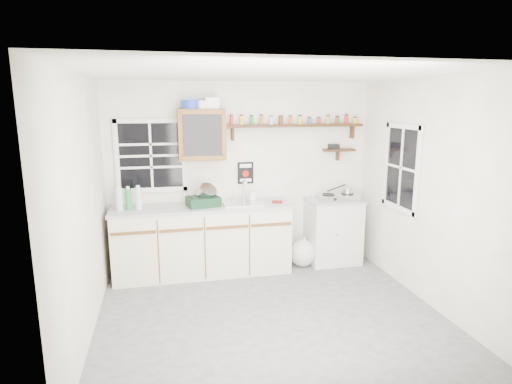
{
  "coord_description": "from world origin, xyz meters",
  "views": [
    {
      "loc": [
        -1.06,
        -4.1,
        2.23
      ],
      "look_at": [
        -0.03,
        0.55,
        1.23
      ],
      "focal_mm": 30.0,
      "sensor_mm": 36.0,
      "label": 1
    }
  ],
  "objects_px": {
    "upper_cabinet": "(202,134)",
    "hotplate": "(338,197)",
    "right_cabinet": "(333,230)",
    "dish_rack": "(204,199)",
    "spice_shelf": "(295,125)",
    "main_cabinet": "(203,239)"
  },
  "relations": [
    {
      "from": "spice_shelf",
      "to": "main_cabinet",
      "type": "bearing_deg",
      "value": -170.75
    },
    {
      "from": "dish_rack",
      "to": "upper_cabinet",
      "type": "bearing_deg",
      "value": 78.04
    },
    {
      "from": "right_cabinet",
      "to": "upper_cabinet",
      "type": "distance_m",
      "value": 2.26
    },
    {
      "from": "upper_cabinet",
      "to": "dish_rack",
      "type": "xyz_separation_m",
      "value": [
        -0.0,
        -0.17,
        -0.81
      ]
    },
    {
      "from": "right_cabinet",
      "to": "main_cabinet",
      "type": "bearing_deg",
      "value": -179.21
    },
    {
      "from": "upper_cabinet",
      "to": "hotplate",
      "type": "height_order",
      "value": "upper_cabinet"
    },
    {
      "from": "main_cabinet",
      "to": "right_cabinet",
      "type": "distance_m",
      "value": 1.84
    },
    {
      "from": "right_cabinet",
      "to": "hotplate",
      "type": "distance_m",
      "value": 0.49
    },
    {
      "from": "main_cabinet",
      "to": "dish_rack",
      "type": "distance_m",
      "value": 0.56
    },
    {
      "from": "main_cabinet",
      "to": "hotplate",
      "type": "relative_size",
      "value": 3.89
    },
    {
      "from": "right_cabinet",
      "to": "dish_rack",
      "type": "bearing_deg",
      "value": -178.34
    },
    {
      "from": "spice_shelf",
      "to": "dish_rack",
      "type": "xyz_separation_m",
      "value": [
        -1.27,
        -0.24,
        -0.92
      ]
    },
    {
      "from": "right_cabinet",
      "to": "hotplate",
      "type": "bearing_deg",
      "value": -22.86
    },
    {
      "from": "right_cabinet",
      "to": "spice_shelf",
      "type": "height_order",
      "value": "spice_shelf"
    },
    {
      "from": "main_cabinet",
      "to": "dish_rack",
      "type": "height_order",
      "value": "dish_rack"
    },
    {
      "from": "right_cabinet",
      "to": "hotplate",
      "type": "relative_size",
      "value": 1.53
    },
    {
      "from": "right_cabinet",
      "to": "dish_rack",
      "type": "height_order",
      "value": "dish_rack"
    },
    {
      "from": "upper_cabinet",
      "to": "dish_rack",
      "type": "bearing_deg",
      "value": -90.67
    },
    {
      "from": "spice_shelf",
      "to": "dish_rack",
      "type": "relative_size",
      "value": 4.22
    },
    {
      "from": "upper_cabinet",
      "to": "hotplate",
      "type": "xyz_separation_m",
      "value": [
        1.85,
        -0.14,
        -0.88
      ]
    },
    {
      "from": "spice_shelf",
      "to": "right_cabinet",
      "type": "bearing_deg",
      "value": -19.58
    },
    {
      "from": "hotplate",
      "to": "spice_shelf",
      "type": "bearing_deg",
      "value": 166.56
    }
  ]
}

